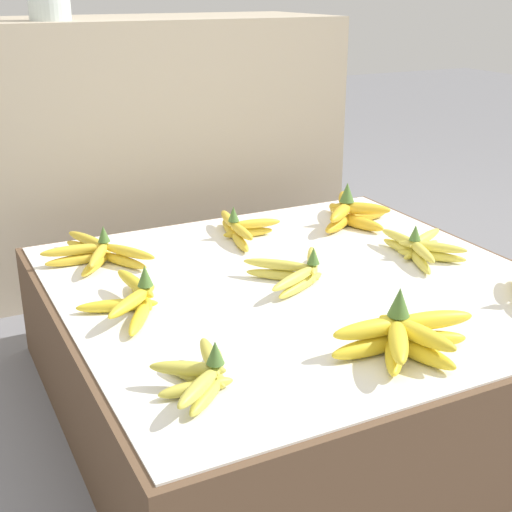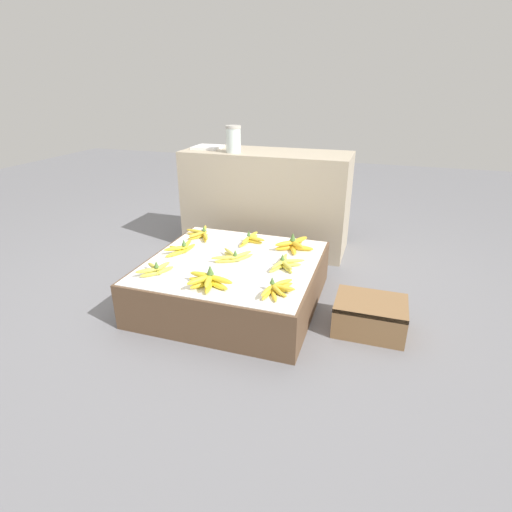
{
  "view_description": "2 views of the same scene",
  "coord_description": "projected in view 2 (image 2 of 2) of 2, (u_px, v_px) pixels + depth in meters",
  "views": [
    {
      "loc": [
        -0.71,
        -1.19,
        0.86
      ],
      "look_at": [
        -0.04,
        0.14,
        0.29
      ],
      "focal_mm": 50.0,
      "sensor_mm": 36.0,
      "label": 1
    },
    {
      "loc": [
        0.81,
        -2.03,
        1.26
      ],
      "look_at": [
        0.14,
        0.01,
        0.32
      ],
      "focal_mm": 28.0,
      "sensor_mm": 36.0,
      "label": 2
    }
  ],
  "objects": [
    {
      "name": "banana_bunch_middle_midright",
      "position": [
        284.0,
        264.0,
        2.3
      ],
      "size": [
        0.18,
        0.23,
        0.08
      ],
      "color": "#DBCC4C",
      "rests_on": "display_platform"
    },
    {
      "name": "display_platform",
      "position": [
        234.0,
        281.0,
        2.45
      ],
      "size": [
        1.01,
        0.99,
        0.27
      ],
      "color": "brown",
      "rests_on": "ground_plane"
    },
    {
      "name": "banana_bunch_back_midright",
      "position": [
        294.0,
        245.0,
        2.54
      ],
      "size": [
        0.24,
        0.25,
        0.11
      ],
      "color": "gold",
      "rests_on": "display_platform"
    },
    {
      "name": "banana_bunch_middle_midleft",
      "position": [
        233.0,
        256.0,
        2.39
      ],
      "size": [
        0.21,
        0.2,
        0.08
      ],
      "color": "#DBCC4C",
      "rests_on": "display_platform"
    },
    {
      "name": "banana_bunch_back_left",
      "position": [
        201.0,
        234.0,
        2.75
      ],
      "size": [
        0.23,
        0.26,
        0.08
      ],
      "color": "gold",
      "rests_on": "display_platform"
    },
    {
      "name": "banana_bunch_front_midleft",
      "position": [
        208.0,
        281.0,
        2.08
      ],
      "size": [
        0.27,
        0.17,
        0.11
      ],
      "color": "yellow",
      "rests_on": "display_platform"
    },
    {
      "name": "foam_tray_white",
      "position": [
        208.0,
        147.0,
        3.19
      ],
      "size": [
        0.21,
        0.22,
        0.02
      ],
      "color": "white",
      "rests_on": "back_vendor_table"
    },
    {
      "name": "banana_bunch_middle_left",
      "position": [
        182.0,
        248.0,
        2.51
      ],
      "size": [
        0.16,
        0.25,
        0.09
      ],
      "color": "yellow",
      "rests_on": "display_platform"
    },
    {
      "name": "wooden_crate",
      "position": [
        370.0,
        316.0,
        2.17
      ],
      "size": [
        0.38,
        0.29,
        0.18
      ],
      "color": "olive",
      "rests_on": "ground_plane"
    },
    {
      "name": "glass_jar",
      "position": [
        233.0,
        139.0,
        2.96
      ],
      "size": [
        0.12,
        0.12,
        0.19
      ],
      "color": "silver",
      "rests_on": "back_vendor_table"
    },
    {
      "name": "back_vendor_table",
      "position": [
        266.0,
        201.0,
        3.2
      ],
      "size": [
        1.3,
        0.48,
        0.77
      ],
      "color": "tan",
      "rests_on": "ground_plane"
    },
    {
      "name": "banana_bunch_front_midright",
      "position": [
        277.0,
        289.0,
        2.02
      ],
      "size": [
        0.15,
        0.23,
        0.08
      ],
      "color": "gold",
      "rests_on": "display_platform"
    },
    {
      "name": "ground_plane",
      "position": [
        234.0,
        300.0,
        2.51
      ],
      "size": [
        10.0,
        10.0,
        0.0
      ],
      "primitive_type": "plane",
      "color": "slate"
    },
    {
      "name": "banana_bunch_front_left",
      "position": [
        156.0,
        270.0,
        2.23
      ],
      "size": [
        0.15,
        0.19,
        0.09
      ],
      "color": "gold",
      "rests_on": "display_platform"
    },
    {
      "name": "banana_bunch_back_midleft",
      "position": [
        251.0,
        239.0,
        2.66
      ],
      "size": [
        0.15,
        0.24,
        0.08
      ],
      "color": "gold",
      "rests_on": "display_platform"
    }
  ]
}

